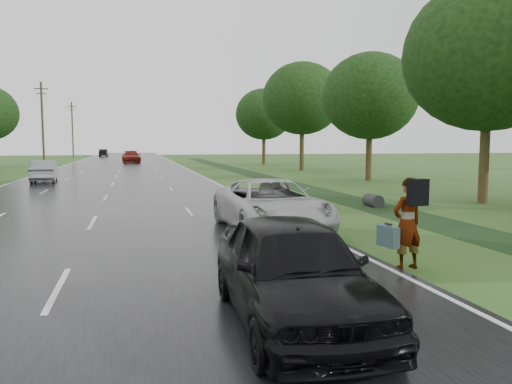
{
  "coord_description": "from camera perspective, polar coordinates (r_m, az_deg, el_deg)",
  "views": [
    {
      "loc": [
        1.45,
        -9.71,
        2.75
      ],
      "look_at": [
        4.94,
        4.63,
        1.3
      ],
      "focal_mm": 35.0,
      "sensor_mm": 36.0,
      "label": 1
    }
  ],
  "objects": [
    {
      "name": "ground",
      "position": [
        10.2,
        -21.7,
        -10.45
      ],
      "size": [
        220.0,
        220.0,
        0.0
      ],
      "primitive_type": "plane",
      "color": "#2C4719",
      "rests_on": "ground"
    },
    {
      "name": "road",
      "position": [
        54.8,
        -15.2,
        2.57
      ],
      "size": [
        14.0,
        180.0,
        0.04
      ],
      "primitive_type": "cube",
      "color": "black",
      "rests_on": "ground"
    },
    {
      "name": "edge_stripe_east",
      "position": [
        55.03,
        -8.15,
        2.75
      ],
      "size": [
        0.12,
        180.0,
        0.01
      ],
      "primitive_type": "cube",
      "color": "silver",
      "rests_on": "road"
    },
    {
      "name": "edge_stripe_west",
      "position": [
        55.39,
        -22.2,
        2.41
      ],
      "size": [
        0.12,
        180.0,
        0.01
      ],
      "primitive_type": "cube",
      "color": "silver",
      "rests_on": "road"
    },
    {
      "name": "center_line",
      "position": [
        54.79,
        -15.2,
        2.6
      ],
      "size": [
        0.12,
        180.0,
        0.01
      ],
      "primitive_type": "cube",
      "color": "silver",
      "rests_on": "road"
    },
    {
      "name": "drainage_ditch",
      "position": [
        30.26,
        5.77,
        0.45
      ],
      "size": [
        2.2,
        120.0,
        0.56
      ],
      "color": "black",
      "rests_on": "ground"
    },
    {
      "name": "utility_pole_far",
      "position": [
        65.62,
        -23.21,
        7.31
      ],
      "size": [
        1.6,
        0.26,
        10.0
      ],
      "color": "#3C2F18",
      "rests_on": "ground"
    },
    {
      "name": "utility_pole_distant",
      "position": [
        95.34,
        -20.24,
        6.75
      ],
      "size": [
        1.6,
        0.26,
        10.0
      ],
      "color": "#3C2F18",
      "rests_on": "ground"
    },
    {
      "name": "tree_east_b",
      "position": [
        25.41,
        25.07,
        14.0
      ],
      "size": [
        7.6,
        7.6,
        10.11
      ],
      "color": "#3C2F18",
      "rests_on": "ground"
    },
    {
      "name": "tree_east_c",
      "position": [
        37.79,
        12.91,
        10.62
      ],
      "size": [
        7.0,
        7.0,
        9.29
      ],
      "color": "#3C2F18",
      "rests_on": "ground"
    },
    {
      "name": "tree_east_d",
      "position": [
        50.62,
        5.3,
        10.59
      ],
      "size": [
        8.0,
        8.0,
        10.76
      ],
      "color": "#3C2F18",
      "rests_on": "ground"
    },
    {
      "name": "tree_east_f",
      "position": [
        63.86,
        0.9,
        8.87
      ],
      "size": [
        7.2,
        7.2,
        9.62
      ],
      "color": "#3C2F18",
      "rests_on": "ground"
    },
    {
      "name": "pedestrian",
      "position": [
        11.34,
        16.86,
        -3.32
      ],
      "size": [
        0.99,
        0.77,
        2.01
      ],
      "rotation": [
        0.0,
        0.0,
        3.33
      ],
      "color": "#A5998C",
      "rests_on": "ground"
    },
    {
      "name": "white_pickup",
      "position": [
        15.37,
        1.69,
        -1.52
      ],
      "size": [
        2.87,
        5.87,
        1.61
      ],
      "primitive_type": "imported",
      "rotation": [
        0.0,
        0.0,
        0.04
      ],
      "color": "silver",
      "rests_on": "road"
    },
    {
      "name": "dark_sedan",
      "position": [
        7.63,
        4.25,
        -8.85
      ],
      "size": [
        2.05,
        4.81,
        1.62
      ],
      "primitive_type": "imported",
      "rotation": [
        0.0,
        0.0,
        -0.03
      ],
      "color": "black",
      "rests_on": "road"
    },
    {
      "name": "silver_sedan",
      "position": [
        37.74,
        -23.06,
        2.2
      ],
      "size": [
        2.01,
        4.7,
        1.51
      ],
      "primitive_type": "imported",
      "rotation": [
        0.0,
        0.0,
        3.23
      ],
      "color": "gray",
      "rests_on": "road"
    },
    {
      "name": "far_car_red",
      "position": [
        70.98,
        -14.08,
        3.94
      ],
      "size": [
        2.69,
        5.85,
        1.66
      ],
      "primitive_type": "imported",
      "rotation": [
        0.0,
        0.0,
        0.07
      ],
      "color": "maroon",
      "rests_on": "road"
    },
    {
      "name": "far_car_dark",
      "position": [
        105.68,
        -17.01,
        4.31
      ],
      "size": [
        1.65,
        4.47,
        1.46
      ],
      "primitive_type": "imported",
      "rotation": [
        0.0,
        0.0,
        3.12
      ],
      "color": "black",
      "rests_on": "road"
    }
  ]
}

